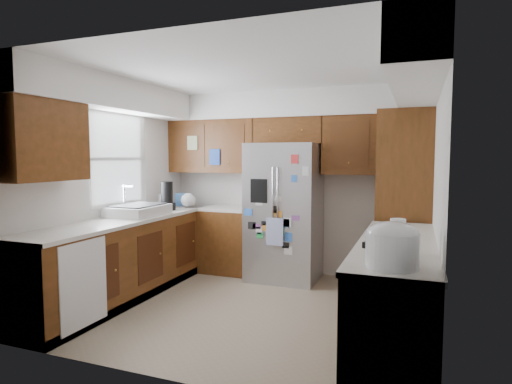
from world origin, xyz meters
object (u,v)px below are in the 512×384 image
(fridge, at_px, (284,212))
(rice_cooker, at_px, (392,244))
(pantry, at_px, (404,203))
(paper_towel, at_px, (398,236))

(fridge, bearing_deg, rice_cooker, -59.67)
(pantry, height_order, fridge, pantry)
(pantry, bearing_deg, paper_towel, -89.62)
(pantry, height_order, rice_cooker, pantry)
(rice_cooker, xyz_separation_m, paper_towel, (0.01, 0.45, -0.03))
(fridge, bearing_deg, paper_towel, -54.40)
(pantry, distance_m, fridge, 1.51)
(rice_cooker, bearing_deg, paper_towel, 88.22)
(pantry, height_order, paper_towel, pantry)
(fridge, relative_size, paper_towel, 7.14)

